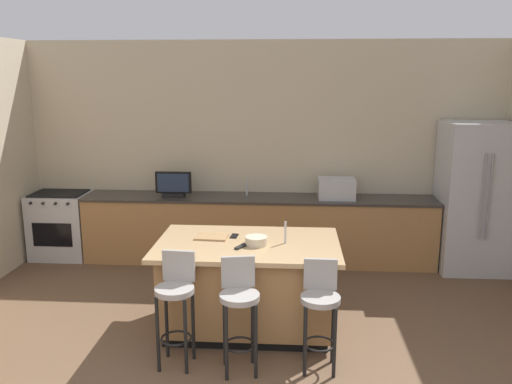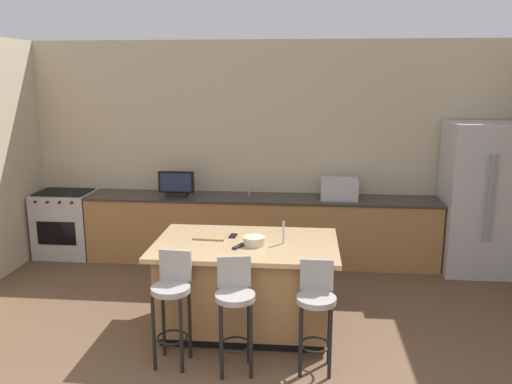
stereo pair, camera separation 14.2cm
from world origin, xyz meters
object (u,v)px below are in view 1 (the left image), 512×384
at_px(fruit_bowl, 256,241).
at_px(cutting_board, 212,237).
at_px(bar_stool_left, 176,299).
at_px(bar_stool_center, 239,305).
at_px(range_oven, 62,225).
at_px(tv_monitor, 174,185).
at_px(kitchen_island, 248,285).
at_px(tv_remote, 241,246).
at_px(bar_stool_right, 320,306).
at_px(microwave, 336,188).
at_px(cell_phone, 234,236).
at_px(refrigerator, 474,197).

distance_m(fruit_bowl, cutting_board, 0.50).
bearing_deg(bar_stool_left, bar_stool_center, -2.02).
height_order(range_oven, bar_stool_center, bar_stool_center).
xyz_separation_m(tv_monitor, fruit_bowl, (1.25, -1.99, -0.11)).
bearing_deg(bar_stool_center, kitchen_island, 78.93).
bearing_deg(range_oven, fruit_bowl, -35.35).
bearing_deg(bar_stool_left, tv_remote, 51.68).
height_order(kitchen_island, bar_stool_left, bar_stool_left).
distance_m(bar_stool_center, bar_stool_right, 0.69).
xyz_separation_m(range_oven, fruit_bowl, (2.87, -2.04, 0.49)).
bearing_deg(bar_stool_right, microwave, 83.81).
xyz_separation_m(cell_phone, cutting_board, (-0.22, -0.06, 0.01)).
xyz_separation_m(range_oven, bar_stool_left, (2.22, -2.68, 0.15)).
xyz_separation_m(range_oven, bar_stool_right, (3.46, -2.66, 0.11)).
bearing_deg(tv_remote, refrigerator, 62.35).
height_order(fruit_bowl, tv_remote, fruit_bowl).
bearing_deg(bar_stool_left, microwave, 63.90).
relative_size(fruit_bowl, cutting_board, 0.67).
height_order(microwave, cutting_board, microwave).
bearing_deg(fruit_bowl, bar_stool_right, -46.45).
xyz_separation_m(refrigerator, bar_stool_right, (-2.09, -2.58, -0.40)).
xyz_separation_m(tv_monitor, bar_stool_right, (1.84, -2.61, -0.49)).
bearing_deg(range_oven, tv_remote, -37.87).
bearing_deg(cell_phone, bar_stool_center, -76.56).
bearing_deg(range_oven, tv_monitor, -1.79).
height_order(range_oven, cutting_board, range_oven).
bearing_deg(kitchen_island, microwave, 62.78).
bearing_deg(refrigerator, tv_remote, -144.11).
bearing_deg(bar_stool_center, cell_phone, 88.04).
bearing_deg(tv_monitor, tv_remote, -61.77).
relative_size(refrigerator, microwave, 4.03).
xyz_separation_m(range_oven, tv_remote, (2.73, -2.12, 0.45)).
bearing_deg(kitchen_island, bar_stool_left, -128.37).
height_order(range_oven, fruit_bowl, fruit_bowl).
distance_m(refrigerator, bar_stool_left, 4.24).
bearing_deg(cell_phone, microwave, 61.55).
distance_m(range_oven, fruit_bowl, 3.55).
relative_size(refrigerator, bar_stool_right, 2.02).
bearing_deg(bar_stool_left, refrigerator, 42.29).
height_order(tv_monitor, tv_remote, tv_monitor).
distance_m(tv_monitor, fruit_bowl, 2.35).
distance_m(tv_monitor, bar_stool_right, 3.23).
height_order(microwave, fruit_bowl, microwave).
bearing_deg(range_oven, cell_phone, -34.07).
height_order(bar_stool_left, bar_stool_center, bar_stool_left).
height_order(range_oven, bar_stool_left, bar_stool_left).
bearing_deg(cell_phone, bar_stool_left, -109.71).
xyz_separation_m(bar_stool_center, cutting_board, (-0.37, 0.90, 0.31)).
bearing_deg(tv_monitor, fruit_bowl, -57.76).
xyz_separation_m(kitchen_island, range_oven, (-2.78, 1.97, -0.00)).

